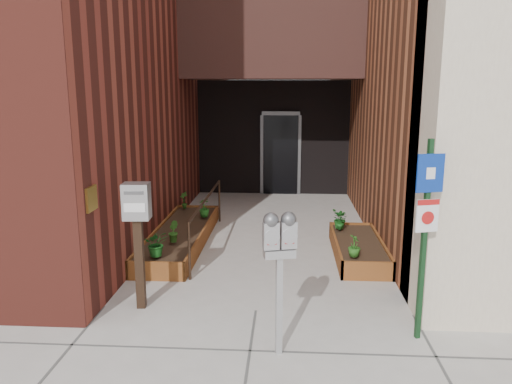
# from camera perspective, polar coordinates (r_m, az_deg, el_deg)

# --- Properties ---
(ground) EXTENTS (80.00, 80.00, 0.00)m
(ground) POSITION_cam_1_polar(r_m,az_deg,el_deg) (6.61, -0.03, -13.42)
(ground) COLOR #9E9991
(ground) RESTS_ON ground
(planter_left) EXTENTS (0.90, 3.60, 0.30)m
(planter_left) POSITION_cam_1_polar(r_m,az_deg,el_deg) (9.27, -8.59, -5.11)
(planter_left) COLOR brown
(planter_left) RESTS_ON ground
(planter_right) EXTENTS (0.80, 2.20, 0.30)m
(planter_right) POSITION_cam_1_polar(r_m,az_deg,el_deg) (8.68, 11.59, -6.42)
(planter_right) COLOR brown
(planter_right) RESTS_ON ground
(handrail) EXTENTS (0.04, 3.34, 0.90)m
(handrail) POSITION_cam_1_polar(r_m,az_deg,el_deg) (8.97, -5.65, -1.55)
(handrail) COLOR black
(handrail) RESTS_ON ground
(parking_meter) EXTENTS (0.37, 0.21, 1.58)m
(parking_meter) POSITION_cam_1_polar(r_m,az_deg,el_deg) (5.19, 2.71, -6.13)
(parking_meter) COLOR #A7A7A9
(parking_meter) RESTS_ON ground
(sign_post) EXTENTS (0.31, 0.11, 2.29)m
(sign_post) POSITION_cam_1_polar(r_m,az_deg,el_deg) (5.76, 18.87, -3.01)
(sign_post) COLOR #133419
(sign_post) RESTS_ON ground
(payment_dropbox) EXTENTS (0.35, 0.27, 1.66)m
(payment_dropbox) POSITION_cam_1_polar(r_m,az_deg,el_deg) (6.48, -13.40, -3.03)
(payment_dropbox) COLOR black
(payment_dropbox) RESTS_ON ground
(shrub_left_a) EXTENTS (0.45, 0.45, 0.40)m
(shrub_left_a) POSITION_cam_1_polar(r_m,az_deg,el_deg) (7.76, -11.29, -5.79)
(shrub_left_a) COLOR #164F17
(shrub_left_a) RESTS_ON planter_left
(shrub_left_b) EXTENTS (0.25, 0.25, 0.35)m
(shrub_left_b) POSITION_cam_1_polar(r_m,az_deg,el_deg) (8.42, -9.47, -4.47)
(shrub_left_b) COLOR #2A5D1A
(shrub_left_b) RESTS_ON planter_left
(shrub_left_c) EXTENTS (0.29, 0.29, 0.37)m
(shrub_left_c) POSITION_cam_1_polar(r_m,az_deg,el_deg) (9.93, -5.93, -1.79)
(shrub_left_c) COLOR #1E5F1B
(shrub_left_c) RESTS_ON planter_left
(shrub_left_d) EXTENTS (0.26, 0.26, 0.36)m
(shrub_left_d) POSITION_cam_1_polar(r_m,az_deg,el_deg) (10.66, -8.23, -0.92)
(shrub_left_d) COLOR #255518
(shrub_left_d) RESTS_ON planter_left
(shrub_right_a) EXTENTS (0.19, 0.19, 0.34)m
(shrub_right_a) POSITION_cam_1_polar(r_m,az_deg,el_deg) (7.75, 11.18, -6.04)
(shrub_right_a) COLOR #265919
(shrub_right_a) RESTS_ON planter_right
(shrub_right_b) EXTENTS (0.20, 0.20, 0.37)m
(shrub_right_b) POSITION_cam_1_polar(r_m,az_deg,el_deg) (9.12, 9.62, -3.13)
(shrub_right_b) COLOR #1B5F1F
(shrub_right_b) RESTS_ON planter_right
(shrub_right_c) EXTENTS (0.38, 0.38, 0.35)m
(shrub_right_c) POSITION_cam_1_polar(r_m,az_deg,el_deg) (9.19, 9.57, -3.08)
(shrub_right_c) COLOR #175317
(shrub_right_c) RESTS_ON planter_right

